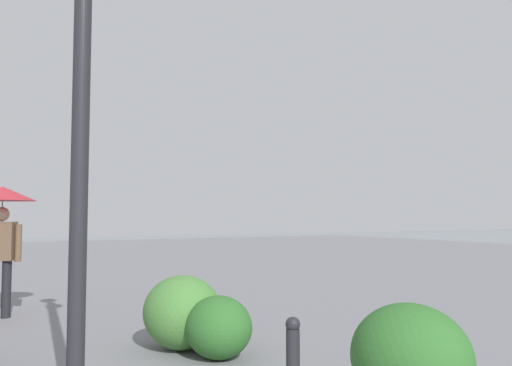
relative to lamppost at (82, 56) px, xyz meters
The scene contains 7 objects.
lamppost is the anchor object (origin of this frame).
pedestrian 4.91m from the lamppost, ahead, with size 1.00×1.00×2.03m.
bollard_mid 3.08m from the lamppost, 105.48° to the right, with size 0.13×0.13×0.69m.
shrub_low 3.19m from the lamppost, 60.50° to the right, with size 0.81×0.73×0.69m.
shrub_round 4.17m from the lamppost, 39.85° to the right, with size 0.61×0.55×0.52m.
shrub_wide 3.61m from the lamppost, 117.76° to the right, with size 1.01×0.91×0.86m.
shrub_tall 3.25m from the lamppost, 44.08° to the right, with size 1.01×0.91×0.86m.
Camera 1 is at (0.46, 1.71, 1.56)m, focal length 36.85 mm.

